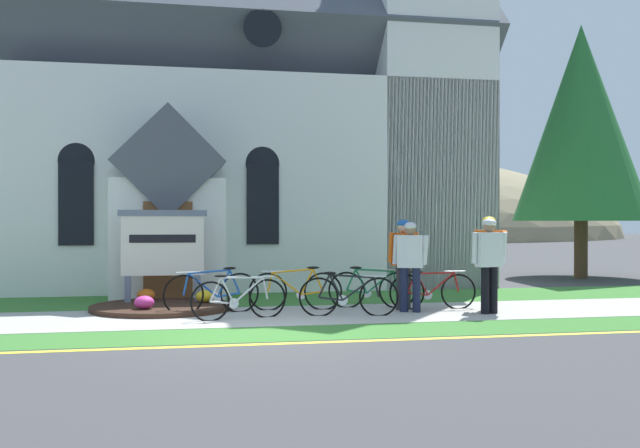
% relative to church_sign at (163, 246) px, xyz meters
% --- Properties ---
extents(ground, '(140.00, 140.00, 0.00)m').
position_rel_church_sign_xyz_m(ground, '(1.36, 0.25, -1.21)').
color(ground, '#3D3D3F').
extents(sidewalk_slab, '(32.00, 2.65, 0.01)m').
position_rel_church_sign_xyz_m(sidewalk_slab, '(2.25, -1.77, -1.20)').
color(sidewalk_slab, '#A8A59E').
rests_on(sidewalk_slab, ground).
extents(grass_verge, '(32.00, 1.44, 0.01)m').
position_rel_church_sign_xyz_m(grass_verge, '(2.25, -3.81, -1.21)').
color(grass_verge, '#38722D').
rests_on(grass_verge, ground).
extents(church_lawn, '(24.00, 2.74, 0.01)m').
position_rel_church_sign_xyz_m(church_lawn, '(2.25, 0.93, -1.21)').
color(church_lawn, '#38722D').
rests_on(church_lawn, ground).
extents(curb_paint_stripe, '(28.00, 0.16, 0.01)m').
position_rel_church_sign_xyz_m(curb_paint_stripe, '(2.25, -4.68, -1.21)').
color(curb_paint_stripe, yellow).
rests_on(curb_paint_stripe, ground).
extents(church_building, '(12.47, 10.53, 13.43)m').
position_rel_church_sign_xyz_m(church_building, '(2.67, 6.32, 3.53)').
color(church_building, white).
rests_on(church_building, ground).
extents(church_sign, '(1.73, 0.19, 1.92)m').
position_rel_church_sign_xyz_m(church_sign, '(0.00, 0.00, 0.00)').
color(church_sign, slate).
rests_on(church_sign, ground).
extents(flower_bed, '(2.70, 2.70, 0.34)m').
position_rel_church_sign_xyz_m(flower_bed, '(0.01, -0.50, -1.14)').
color(flower_bed, '#382319').
rests_on(flower_bed, ground).
extents(bicycle_green, '(1.78, 0.25, 0.85)m').
position_rel_church_sign_xyz_m(bicycle_green, '(2.50, -1.05, -0.83)').
color(bicycle_green, black).
rests_on(bicycle_green, ground).
extents(bicycle_orange, '(1.77, 0.40, 0.87)m').
position_rel_church_sign_xyz_m(bicycle_orange, '(0.91, -1.24, -0.82)').
color(bicycle_orange, black).
rests_on(bicycle_orange, ground).
extents(bicycle_yellow, '(1.71, 0.14, 0.77)m').
position_rel_church_sign_xyz_m(bicycle_yellow, '(5.08, -1.44, -0.85)').
color(bicycle_yellow, black).
rests_on(bicycle_yellow, ground).
extents(bicycle_red, '(1.67, 0.45, 0.83)m').
position_rel_church_sign_xyz_m(bicycle_red, '(4.00, -0.98, -0.83)').
color(bicycle_red, black).
rests_on(bicycle_red, ground).
extents(bicycle_silver, '(1.69, 0.47, 0.81)m').
position_rel_church_sign_xyz_m(bicycle_silver, '(1.33, -2.11, -0.85)').
color(bicycle_silver, black).
rests_on(bicycle_silver, ground).
extents(bicycle_black, '(1.76, 0.35, 0.81)m').
position_rel_church_sign_xyz_m(bicycle_black, '(3.28, -2.07, -0.84)').
color(bicycle_black, black).
rests_on(bicycle_black, ground).
extents(cyclist_in_red_jersey, '(0.47, 0.73, 1.78)m').
position_rel_church_sign_xyz_m(cyclist_in_red_jersey, '(6.04, -1.90, -0.15)').
color(cyclist_in_red_jersey, black).
rests_on(cyclist_in_red_jersey, ground).
extents(cyclist_in_white_jersey, '(0.64, 0.40, 1.72)m').
position_rel_church_sign_xyz_m(cyclist_in_white_jersey, '(4.52, -1.39, -0.19)').
color(cyclist_in_white_jersey, '#2D2D33').
rests_on(cyclist_in_white_jersey, ground).
extents(cyclist_in_yellow_jersey, '(0.56, 0.51, 1.68)m').
position_rel_church_sign_xyz_m(cyclist_in_yellow_jersey, '(4.53, -1.79, -0.23)').
color(cyclist_in_yellow_jersey, '#191E38').
rests_on(cyclist_in_yellow_jersey, ground).
extents(cyclist_in_orange_jersey, '(0.68, 0.32, 1.74)m').
position_rel_church_sign_xyz_m(cyclist_in_orange_jersey, '(5.87, -2.29, -0.18)').
color(cyclist_in_orange_jersey, black).
rests_on(cyclist_in_orange_jersey, ground).
extents(roadside_conifer, '(3.97, 3.97, 7.54)m').
position_rel_church_sign_xyz_m(roadside_conifer, '(12.06, 4.91, 3.40)').
color(roadside_conifer, '#4C3823').
rests_on(roadside_conifer, ground).
extents(yard_deciduous_tree, '(4.42, 4.42, 4.46)m').
position_rel_church_sign_xyz_m(yard_deciduous_tree, '(-3.41, 5.03, 2.03)').
color(yard_deciduous_tree, '#4C3823').
rests_on(yard_deciduous_tree, ground).
extents(distant_hill, '(72.04, 46.69, 18.24)m').
position_rel_church_sign_xyz_m(distant_hill, '(10.07, 57.61, -1.21)').
color(distant_hill, '#847A5B').
rests_on(distant_hill, ground).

